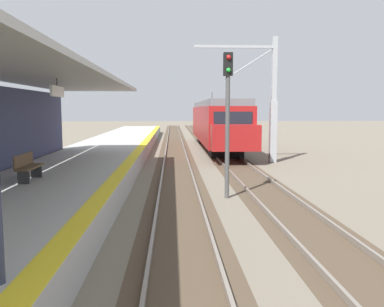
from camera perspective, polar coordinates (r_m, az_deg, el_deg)
station_platform at (r=16.74m, az=-17.27°, el=-3.49°), size 5.00×80.00×0.91m
track_pair_nearest_platform at (r=20.22m, az=-2.17°, el=-2.71°), size 2.34×120.00×0.16m
track_pair_middle at (r=20.54m, az=7.37°, el=-2.61°), size 2.34×120.00×0.16m
approaching_train at (r=32.57m, az=3.57°, el=4.47°), size 2.93×19.60×4.76m
rail_signal_post at (r=14.36m, az=5.10°, el=6.19°), size 0.32×0.34×5.20m
catenary_pylon_far_side at (r=24.64m, az=10.88°, el=7.09°), size 5.00×0.40×7.50m
platform_bench at (r=14.09m, az=-22.39°, el=-1.68°), size 0.45×1.60×0.88m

